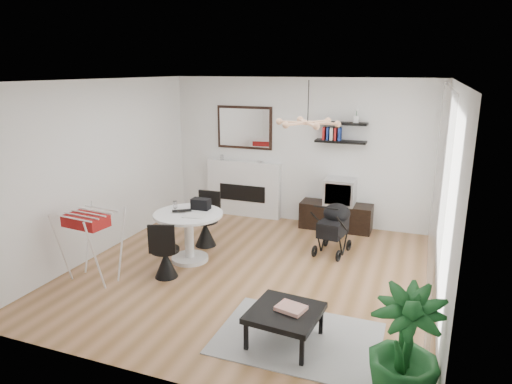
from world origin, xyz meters
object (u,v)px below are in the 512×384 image
at_px(drying_rack, 92,245).
at_px(potted_plant, 404,348).
at_px(coffee_table, 285,314).
at_px(fireplace, 244,182).
at_px(crt_tv, 340,192).
at_px(tv_console, 336,216).
at_px(dining_table, 189,229).
at_px(stroller, 334,230).

bearing_deg(drying_rack, potted_plant, -7.75).
relative_size(drying_rack, coffee_table, 1.29).
relative_size(fireplace, drying_rack, 2.16).
height_order(crt_tv, potted_plant, potted_plant).
xyz_separation_m(tv_console, coffee_table, (0.19, -3.77, 0.10)).
bearing_deg(dining_table, fireplace, 91.66).
distance_m(dining_table, drying_rack, 1.41).
relative_size(tv_console, crt_tv, 2.41).
bearing_deg(coffee_table, drying_rack, 170.43).
relative_size(stroller, potted_plant, 0.80).
height_order(tv_console, stroller, stroller).
bearing_deg(crt_tv, drying_rack, -130.29).
bearing_deg(dining_table, drying_rack, -130.34).
bearing_deg(coffee_table, dining_table, 142.06).
distance_m(fireplace, dining_table, 2.37).
xyz_separation_m(crt_tv, dining_table, (-1.87, -2.20, -0.21)).
relative_size(crt_tv, coffee_table, 0.69).
relative_size(drying_rack, potted_plant, 0.91).
height_order(fireplace, stroller, fireplace).
distance_m(stroller, potted_plant, 3.43).
relative_size(tv_console, drying_rack, 1.29).
height_order(crt_tv, dining_table, crt_tv).
bearing_deg(drying_rack, tv_console, 56.38).
bearing_deg(potted_plant, crt_tv, 107.58).
distance_m(crt_tv, potted_plant, 4.51).
distance_m(dining_table, stroller, 2.28).
bearing_deg(fireplace, dining_table, -88.34).
bearing_deg(coffee_table, tv_console, 92.90).
xyz_separation_m(dining_table, coffee_table, (2.00, -1.56, -0.16)).
bearing_deg(potted_plant, dining_table, 147.05).
bearing_deg(tv_console, dining_table, -129.41).
distance_m(coffee_table, potted_plant, 1.35).
bearing_deg(potted_plant, fireplace, 126.48).
bearing_deg(tv_console, fireplace, 175.19).
bearing_deg(dining_table, stroller, 29.01).
bearing_deg(fireplace, stroller, -31.53).
bearing_deg(stroller, potted_plant, -60.19).
relative_size(dining_table, drying_rack, 1.04).
bearing_deg(crt_tv, potted_plant, -72.42).
xyz_separation_m(crt_tv, potted_plant, (1.36, -4.29, -0.17)).
bearing_deg(stroller, dining_table, -142.37).
height_order(crt_tv, stroller, crt_tv).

